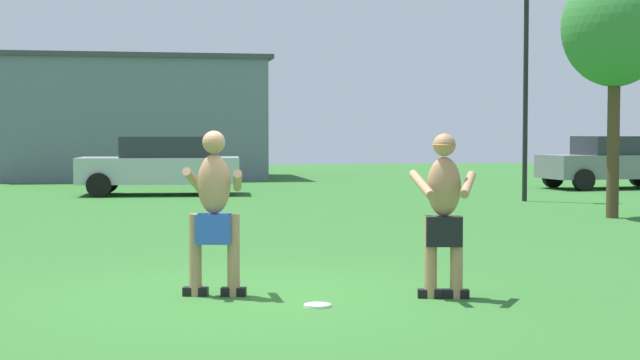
# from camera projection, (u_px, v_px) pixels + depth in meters

# --- Properties ---
(ground_plane) EXTENTS (80.00, 80.00, 0.00)m
(ground_plane) POSITION_uv_depth(u_px,v_px,m) (244.00, 296.00, 9.86)
(ground_plane) COLOR #2D6628
(player_near) EXTENTS (0.67, 0.69, 1.71)m
(player_near) POSITION_uv_depth(u_px,v_px,m) (214.00, 209.00, 9.83)
(player_near) COLOR black
(player_near) RESTS_ON ground_plane
(player_in_black) EXTENTS (0.68, 0.68, 1.70)m
(player_in_black) POSITION_uv_depth(u_px,v_px,m) (444.00, 208.00, 9.69)
(player_in_black) COLOR black
(player_in_black) RESTS_ON ground_plane
(frisbee) EXTENTS (0.26, 0.26, 0.03)m
(frisbee) POSITION_uv_depth(u_px,v_px,m) (317.00, 305.00, 9.26)
(frisbee) COLOR white
(frisbee) RESTS_ON ground_plane
(car_silver_near_post) EXTENTS (4.43, 2.30, 1.58)m
(car_silver_near_post) POSITION_uv_depth(u_px,v_px,m) (161.00, 164.00, 25.82)
(car_silver_near_post) COLOR silver
(car_silver_near_post) RESTS_ON ground_plane
(car_gray_far_end) EXTENTS (4.43, 2.30, 1.58)m
(car_gray_far_end) POSITION_uv_depth(u_px,v_px,m) (614.00, 161.00, 28.73)
(car_gray_far_end) COLOR slate
(car_gray_far_end) RESTS_ON ground_plane
(lamp_post) EXTENTS (0.60, 0.24, 5.40)m
(lamp_post) POSITION_uv_depth(u_px,v_px,m) (526.00, 65.00, 23.27)
(lamp_post) COLOR black
(lamp_post) RESTS_ON ground_plane
(outbuilding_behind_lot) EXTENTS (10.08, 5.86, 4.42)m
(outbuilding_behind_lot) POSITION_uv_depth(u_px,v_px,m) (128.00, 118.00, 35.10)
(outbuilding_behind_lot) COLOR slate
(outbuilding_behind_lot) RESTS_ON ground_plane
(tree_left_field) EXTENTS (2.08, 2.08, 4.93)m
(tree_left_field) POSITION_uv_depth(u_px,v_px,m) (615.00, 29.00, 18.69)
(tree_left_field) COLOR #4C3823
(tree_left_field) RESTS_ON ground_plane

